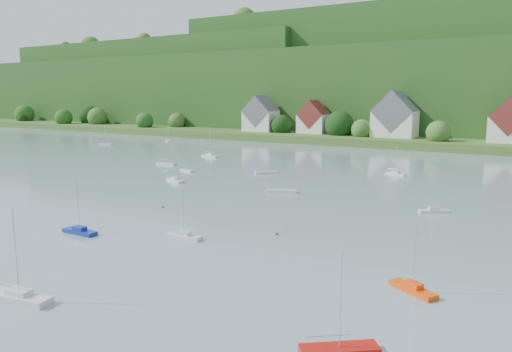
% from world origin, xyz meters
% --- Properties ---
extents(far_shore_strip, '(600.00, 60.00, 3.00)m').
position_xyz_m(far_shore_strip, '(0.00, 200.00, 1.50)').
color(far_shore_strip, '#375720').
rests_on(far_shore_strip, ground).
extents(forested_ridge, '(620.00, 181.22, 69.89)m').
position_xyz_m(forested_ridge, '(0.39, 268.57, 22.89)').
color(forested_ridge, '#164315').
rests_on(forested_ridge, ground).
extents(village_building_0, '(14.00, 10.40, 16.00)m').
position_xyz_m(village_building_0, '(-55.00, 187.00, 9.51)').
color(village_building_0, silver).
rests_on(village_building_0, far_shore_strip).
extents(village_building_1, '(12.00, 9.36, 14.00)m').
position_xyz_m(village_building_1, '(-30.00, 189.00, 8.75)').
color(village_building_1, silver).
rests_on(village_building_1, far_shore_strip).
extents(village_building_2, '(16.00, 11.44, 18.00)m').
position_xyz_m(village_building_2, '(5.00, 188.00, 10.27)').
color(village_building_2, silver).
rests_on(village_building_2, far_shore_strip).
extents(village_building_3, '(13.00, 10.40, 15.50)m').
position_xyz_m(village_building_3, '(45.00, 186.00, 9.43)').
color(village_building_3, silver).
rests_on(village_building_3, far_shore_strip).
extents(near_sailboat_1, '(5.60, 1.63, 7.54)m').
position_xyz_m(near_sailboat_1, '(4.56, 40.37, 0.42)').
color(near_sailboat_1, navy).
rests_on(near_sailboat_1, ground).
extents(near_sailboat_3, '(5.26, 1.99, 6.93)m').
position_xyz_m(near_sailboat_3, '(18.46, 46.18, 0.40)').
color(near_sailboat_3, silver).
rests_on(near_sailboat_3, ground).
extents(near_sailboat_4, '(6.84, 3.03, 8.93)m').
position_xyz_m(near_sailboat_4, '(18.72, 22.13, 0.46)').
color(near_sailboat_4, silver).
rests_on(near_sailboat_4, ground).
extents(near_sailboat_5, '(5.27, 3.90, 7.08)m').
position_xyz_m(near_sailboat_5, '(49.55, 43.87, 0.41)').
color(near_sailboat_5, '#EF4607').
rests_on(near_sailboat_5, ground).
extents(near_sailboat_7, '(5.71, 5.03, 8.06)m').
position_xyz_m(near_sailboat_7, '(47.94, 29.01, 0.35)').
color(near_sailboat_7, '#AD0D06').
rests_on(near_sailboat_7, ground).
extents(mooring_buoy_2, '(0.43, 0.43, 0.43)m').
position_xyz_m(mooring_buoy_2, '(28.22, 54.41, 0.00)').
color(mooring_buoy_2, '#CB3000').
rests_on(mooring_buoy_2, ground).
extents(mooring_buoy_3, '(0.38, 0.38, 0.38)m').
position_xyz_m(mooring_buoy_3, '(3.31, 58.65, 0.00)').
color(mooring_buoy_3, '#CB3000').
rests_on(mooring_buoy_3, ground).
extents(far_sailboat_cluster, '(198.31, 76.01, 8.71)m').
position_xyz_m(far_sailboat_cluster, '(5.99, 113.39, 0.37)').
color(far_sailboat_cluster, silver).
rests_on(far_sailboat_cluster, ground).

